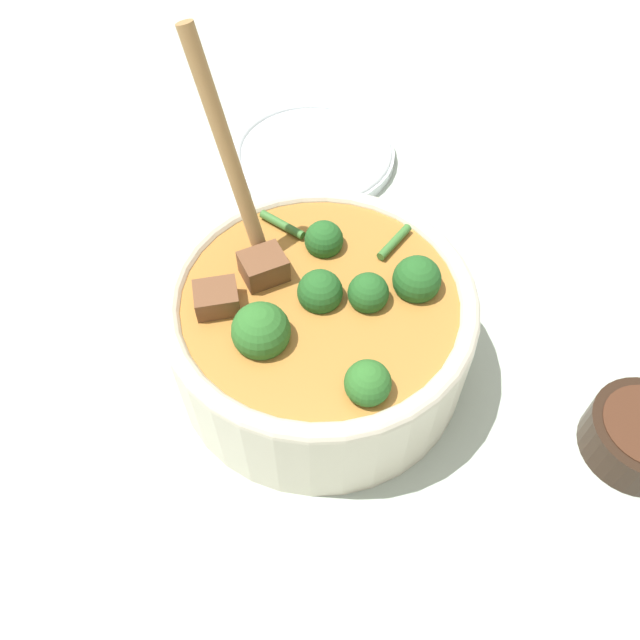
{
  "coord_description": "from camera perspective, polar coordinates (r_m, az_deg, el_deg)",
  "views": [
    {
      "loc": [
        -0.3,
        -0.02,
        0.46
      ],
      "look_at": [
        0.0,
        0.0,
        0.06
      ],
      "focal_mm": 35.0,
      "sensor_mm": 36.0,
      "label": 1
    }
  ],
  "objects": [
    {
      "name": "ground_plane",
      "position": [
        0.55,
        0.0,
        -3.87
      ],
      "size": [
        4.0,
        4.0,
        0.0
      ],
      "primitive_type": "plane",
      "color": "#ADBCAD"
    },
    {
      "name": "stew_bowl",
      "position": [
        0.5,
        -0.02,
        -0.4
      ],
      "size": [
        0.24,
        0.24,
        0.27
      ],
      "color": "beige",
      "rests_on": "ground_plane"
    },
    {
      "name": "empty_plate",
      "position": [
        0.73,
        -0.71,
        15.0
      ],
      "size": [
        0.19,
        0.19,
        0.02
      ],
      "color": "white",
      "rests_on": "ground_plane"
    }
  ]
}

